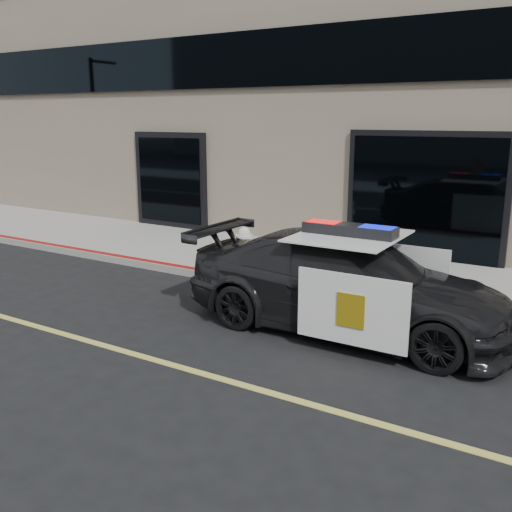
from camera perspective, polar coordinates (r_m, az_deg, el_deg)
The scene contains 4 objects.
ground at distance 6.56m, azimuth 7.52°, elevation -15.07°, with size 120.00×120.00×0.00m, color black.
sidewalk_n at distance 11.21m, azimuth 18.63°, elevation -2.92°, with size 60.00×3.50×0.15m, color gray.
police_car at distance 8.64m, azimuth 9.15°, elevation -2.69°, with size 2.29×4.99×1.63m.
fire_hydrant at distance 11.52m, azimuth -1.20°, elevation 0.74°, with size 0.39×0.55×0.87m.
Camera 1 is at (2.27, -5.29, 3.15)m, focal length 40.00 mm.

